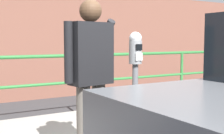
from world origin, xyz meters
The scene contains 5 objects.
sidewalk_curb centered at (0.00, 1.37, 0.07)m, with size 36.00×2.73×0.15m, color #ADA8A0.
parking_meter centered at (-0.36, 0.37, 1.17)m, with size 0.15×0.16×1.46m.
pedestrian_at_meter centered at (-0.96, 0.35, 1.18)m, with size 0.64×0.58×1.79m.
background_railing centered at (0.00, 2.49, 0.95)m, with size 24.06×0.06×1.11m.
backdrop_wall centered at (0.00, 5.20, 1.44)m, with size 32.00×0.50×2.87m, color brown.
Camera 1 is at (-2.38, -2.52, 1.50)m, focal length 47.87 mm.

